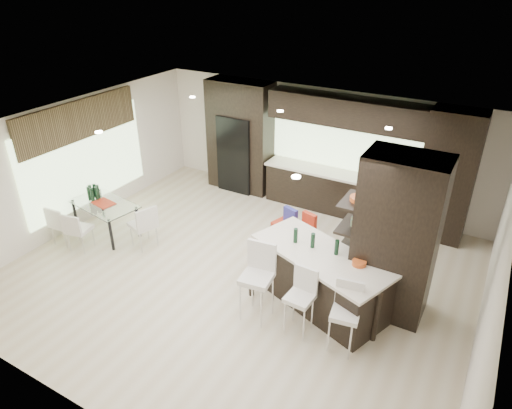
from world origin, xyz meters
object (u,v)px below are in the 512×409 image
Objects in this scene: floor_vase at (372,268)px; chair_near at (80,232)px; chair_far at (64,226)px; stool_mid at (299,309)px; bench at (299,239)px; chair_end at (143,227)px; stool_right at (344,325)px; stool_left at (257,291)px; kitchen_island at (320,278)px; dining_table at (106,218)px.

floor_vase is 5.63m from chair_near.
stool_mid is at bearing -4.17° from chair_far.
bench is 1.96m from floor_vase.
chair_end is at bearing -172.74° from floor_vase.
floor_vase is (0.72, 1.24, 0.22)m from stool_mid.
stool_left is at bearing 172.11° from stool_right.
chair_near is at bearing -176.12° from stool_mid.
kitchen_island is 2.63× the size of stool_mid.
kitchen_island reaches higher than stool_mid.
dining_table is at bearing -141.60° from bench.
kitchen_island is 1.97× the size of bench.
chair_end is at bearing 22.76° from chair_near.
kitchen_island is 1.62× the size of dining_table.
kitchen_island reaches higher than chair_end.
stool_right is (1.44, 0.03, -0.08)m from stool_left.
chair_far is at bearing 172.67° from stool_left.
chair_far reaches higher than bench.
stool_mid is 4.76m from chair_near.
stool_left is 4.11m from dining_table.
stool_left is 0.74× the size of dining_table.
kitchen_island is 3.73m from chair_end.
kitchen_island reaches higher than chair_near.
chair_near is at bearing -3.98° from chair_far.
chair_end is (1.04, 0.00, 0.08)m from dining_table.
chair_near is 1.25m from chair_end.
dining_table reaches higher than bench.
stool_mid reaches higher than chair_end.
dining_table is (-4.04, 0.71, -0.18)m from stool_left.
stool_mid is 1.13× the size of chair_far.
bench is (-0.98, 1.31, -0.26)m from kitchen_island.
stool_left is 2.18m from bench.
dining_table is 1.84× the size of chair_far.
chair_end is (-4.44, 0.68, -0.02)m from stool_right.
stool_mid is 2.34m from bench.
dining_table is 0.70m from chair_near.
floor_vase reaches higher than chair_end.
chair_near is at bearing 142.24° from chair_end.
floor_vase is at bearing 34.46° from stool_left.
chair_far is 1.64m from chair_end.
stool_left is at bearing -110.33° from kitchen_island.
stool_right is at bearing -27.88° from kitchen_island.
kitchen_island reaches higher than chair_far.
stool_mid is at bearing -81.92° from chair_end.
chair_end is (-2.75, -1.44, 0.20)m from bench.
stool_left is 0.90× the size of bench.
chair_far is at bearing -167.96° from floor_vase.
stool_left reaches higher than bench.
stool_left is at bearing -138.37° from floor_vase.
floor_vase is at bearing 15.53° from dining_table.
dining_table is at bearing 52.71° from chair_far.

